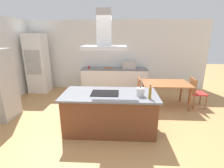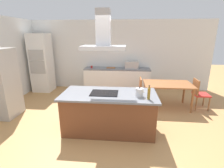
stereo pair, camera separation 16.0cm
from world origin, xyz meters
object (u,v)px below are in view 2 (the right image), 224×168
object	(u,v)px
cooktop	(104,93)
range_hood	(104,37)
olive_oil_bottle	(149,93)
chair_at_right_end	(199,92)
tea_kettle	(139,92)
countertop_microwave	(132,65)
dining_table	(168,86)
cutting_board	(111,68)
wall_oven_stack	(42,63)
coffee_mug_red	(92,67)
chair_at_left_end	(137,90)

from	to	relation	value
cooktop	range_hood	xyz separation A→B (m)	(0.00, 0.00, 1.20)
olive_oil_bottle	cooktop	bearing A→B (deg)	163.54
chair_at_right_end	range_hood	size ratio (longest dim) A/B	0.99
tea_kettle	range_hood	size ratio (longest dim) A/B	0.24
countertop_microwave	dining_table	xyz separation A→B (m)	(1.06, -1.42, -0.37)
olive_oil_bottle	cutting_board	distance (m)	3.38
cutting_board	wall_oven_stack	world-z (taller)	wall_oven_stack
olive_oil_bottle	coffee_mug_red	xyz separation A→B (m)	(-1.82, 3.11, -0.08)
coffee_mug_red	chair_at_left_end	xyz separation A→B (m)	(1.69, -1.37, -0.44)
countertop_microwave	coffee_mug_red	world-z (taller)	countertop_microwave
cutting_board	chair_at_left_end	bearing A→B (deg)	-57.29
chair_at_left_end	chair_at_right_end	size ratio (longest dim) A/B	1.00
tea_kettle	cutting_board	bearing A→B (deg)	106.49
cooktop	chair_at_left_end	bearing A→B (deg)	61.20
countertop_microwave	range_hood	size ratio (longest dim) A/B	0.56
tea_kettle	chair_at_left_end	world-z (taller)	tea_kettle
tea_kettle	countertop_microwave	world-z (taller)	countertop_microwave
chair_at_right_end	chair_at_left_end	bearing A→B (deg)	180.00
cutting_board	dining_table	size ratio (longest dim) A/B	0.24
cutting_board	dining_table	xyz separation A→B (m)	(1.86, -1.47, -0.24)
coffee_mug_red	chair_at_left_end	world-z (taller)	coffee_mug_red
wall_oven_stack	countertop_microwave	bearing A→B (deg)	3.88
cooktop	chair_at_left_end	world-z (taller)	cooktop
chair_at_left_end	cutting_board	bearing A→B (deg)	122.71
cooktop	countertop_microwave	world-z (taller)	countertop_microwave
wall_oven_stack	chair_at_right_end	distance (m)	5.59
wall_oven_stack	chair_at_right_end	world-z (taller)	wall_oven_stack
olive_oil_bottle	range_hood	bearing A→B (deg)	163.54
olive_oil_bottle	wall_oven_stack	xyz separation A→B (m)	(-3.73, 2.92, 0.08)
countertop_microwave	chair_at_right_end	size ratio (longest dim) A/B	0.56
range_hood	chair_at_left_end	bearing A→B (deg)	61.20
cooktop	cutting_board	distance (m)	2.93
olive_oil_bottle	cutting_board	xyz separation A→B (m)	(-1.08, 3.21, -0.12)
coffee_mug_red	range_hood	xyz separation A→B (m)	(0.88, -2.83, 1.16)
cooktop	coffee_mug_red	world-z (taller)	coffee_mug_red
cutting_board	range_hood	bearing A→B (deg)	-87.20
coffee_mug_red	chair_at_right_end	world-z (taller)	coffee_mug_red
coffee_mug_red	cutting_board	distance (m)	0.75
coffee_mug_red	chair_at_right_end	xyz separation A→B (m)	(3.52, -1.37, -0.44)
coffee_mug_red	countertop_microwave	bearing A→B (deg)	1.82
tea_kettle	chair_at_right_end	bearing A→B (deg)	40.20
dining_table	chair_at_left_end	xyz separation A→B (m)	(-0.92, 0.00, -0.16)
cutting_board	dining_table	distance (m)	2.38
cooktop	cutting_board	size ratio (longest dim) A/B	1.76
coffee_mug_red	cooktop	bearing A→B (deg)	-72.66
coffee_mug_red	olive_oil_bottle	bearing A→B (deg)	-59.68
dining_table	chair_at_right_end	size ratio (longest dim) A/B	1.57
cooktop	cutting_board	bearing A→B (deg)	92.80
cooktop	wall_oven_stack	size ratio (longest dim) A/B	0.27
tea_kettle	range_hood	world-z (taller)	range_hood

